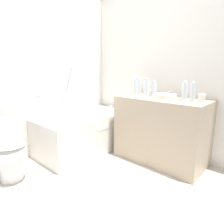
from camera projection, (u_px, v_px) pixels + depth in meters
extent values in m
plane|color=beige|center=(86.00, 193.00, 1.96)|extent=(3.88, 3.88, 0.00)
cube|color=silver|center=(20.00, 73.00, 2.52)|extent=(3.28, 0.10, 2.31)
cube|color=silver|center=(164.00, 72.00, 2.77)|extent=(0.10, 2.80, 2.31)
cube|color=silver|center=(85.00, 132.00, 2.95)|extent=(1.41, 0.74, 0.54)
cube|color=white|center=(85.00, 117.00, 2.90)|extent=(1.16, 0.53, 0.09)
cylinder|color=#A6A6AB|center=(110.00, 107.00, 3.27)|extent=(0.09, 0.03, 0.03)
cylinder|color=#A6A6AB|center=(67.00, 85.00, 2.98)|extent=(0.22, 0.03, 0.51)
cylinder|color=#A6A6AB|center=(47.00, 96.00, 2.77)|extent=(0.27, 0.03, 0.03)
cube|color=white|center=(102.00, 122.00, 2.67)|extent=(0.22, 0.03, 0.20)
cylinder|color=white|center=(11.00, 165.00, 2.16)|extent=(0.23, 0.23, 0.35)
ellipsoid|color=white|center=(10.00, 152.00, 2.09)|extent=(0.33, 0.36, 0.13)
ellipsoid|color=white|center=(10.00, 145.00, 2.07)|extent=(0.31, 0.34, 0.02)
cube|color=white|center=(0.00, 133.00, 2.20)|extent=(0.38, 0.18, 0.32)
cube|color=tan|center=(161.00, 130.00, 2.57)|extent=(0.59, 1.14, 0.85)
cylinder|color=white|center=(165.00, 96.00, 2.42)|extent=(0.29, 0.29, 0.06)
cylinder|color=#A0A0A5|center=(171.00, 94.00, 2.55)|extent=(0.02, 0.02, 0.07)
cylinder|color=#A0A0A5|center=(170.00, 92.00, 2.50)|extent=(0.10, 0.02, 0.02)
cylinder|color=#A0A0A5|center=(176.00, 96.00, 2.51)|extent=(0.03, 0.03, 0.04)
cylinder|color=#A0A0A5|center=(167.00, 95.00, 2.59)|extent=(0.03, 0.03, 0.04)
cylinder|color=silver|center=(185.00, 91.00, 2.31)|extent=(0.07, 0.07, 0.21)
cylinder|color=white|center=(186.00, 82.00, 2.28)|extent=(0.04, 0.04, 0.02)
cylinder|color=silver|center=(154.00, 89.00, 2.61)|extent=(0.06, 0.06, 0.19)
cylinder|color=white|center=(154.00, 81.00, 2.59)|extent=(0.04, 0.04, 0.02)
cylinder|color=silver|center=(139.00, 88.00, 2.69)|extent=(0.06, 0.06, 0.21)
cylinder|color=white|center=(140.00, 79.00, 2.67)|extent=(0.04, 0.04, 0.02)
cylinder|color=silver|center=(193.00, 92.00, 2.21)|extent=(0.06, 0.06, 0.21)
cylinder|color=white|center=(194.00, 82.00, 2.18)|extent=(0.03, 0.03, 0.02)
cylinder|color=silver|center=(147.00, 88.00, 2.60)|extent=(0.07, 0.07, 0.22)
cylinder|color=white|center=(147.00, 78.00, 2.57)|extent=(0.04, 0.04, 0.02)
cylinder|color=silver|center=(135.00, 86.00, 2.80)|extent=(0.07, 0.07, 0.24)
cylinder|color=white|center=(136.00, 77.00, 2.78)|extent=(0.04, 0.04, 0.02)
cylinder|color=white|center=(148.00, 92.00, 2.70)|extent=(0.06, 0.06, 0.09)
cylinder|color=white|center=(201.00, 98.00, 2.17)|extent=(0.07, 0.07, 0.09)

